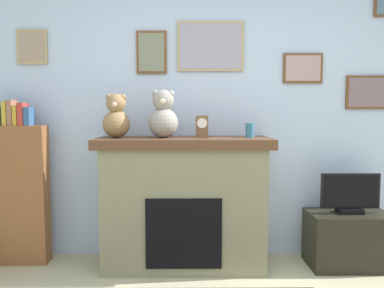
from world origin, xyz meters
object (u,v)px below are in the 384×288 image
(bookshelf, at_px, (18,189))
(candle_jar, at_px, (250,130))
(fireplace, at_px, (184,201))
(mantel_clock, at_px, (202,127))
(tv_stand, at_px, (349,239))
(teddy_bear_brown, at_px, (116,118))
(teddy_bear_grey, at_px, (163,116))
(television, at_px, (350,195))

(bookshelf, distance_m, candle_jar, 2.03)
(fireplace, height_order, bookshelf, bookshelf)
(fireplace, height_order, mantel_clock, mantel_clock)
(tv_stand, xyz_separation_m, mantel_clock, (-1.24, 0.01, 0.95))
(fireplace, xyz_separation_m, candle_jar, (0.54, -0.02, 0.60))
(candle_jar, relative_size, teddy_bear_brown, 0.33)
(fireplace, bearing_deg, teddy_bear_grey, -173.88)
(mantel_clock, xyz_separation_m, teddy_bear_grey, (-0.32, 0.00, 0.09))
(mantel_clock, bearing_deg, bookshelf, 176.83)
(tv_stand, xyz_separation_m, teddy_bear_brown, (-1.94, 0.01, 1.02))
(candle_jar, xyz_separation_m, teddy_bear_grey, (-0.71, -0.00, 0.12))
(television, bearing_deg, fireplace, 178.62)
(television, relative_size, mantel_clock, 2.67)
(teddy_bear_brown, xyz_separation_m, teddy_bear_grey, (0.38, -0.00, 0.01))
(fireplace, relative_size, candle_jar, 11.81)
(television, bearing_deg, teddy_bear_grey, 179.44)
(candle_jar, bearing_deg, teddy_bear_brown, -179.98)
(candle_jar, relative_size, teddy_bear_grey, 0.31)
(tv_stand, distance_m, television, 0.38)
(mantel_clock, bearing_deg, tv_stand, -0.61)
(fireplace, height_order, tv_stand, fireplace)
(tv_stand, relative_size, television, 1.38)
(fireplace, relative_size, teddy_bear_grey, 3.63)
(television, xyz_separation_m, teddy_bear_grey, (-1.55, 0.02, 0.65))
(tv_stand, relative_size, teddy_bear_brown, 1.85)
(television, distance_m, teddy_bear_brown, 2.04)
(bookshelf, bearing_deg, fireplace, -2.74)
(bookshelf, distance_m, tv_stand, 2.84)
(tv_stand, bearing_deg, mantel_clock, 179.39)
(bookshelf, distance_m, teddy_bear_brown, 1.06)
(fireplace, bearing_deg, candle_jar, -1.87)
(bookshelf, height_order, teddy_bear_grey, teddy_bear_grey)
(mantel_clock, bearing_deg, teddy_bear_brown, 179.95)
(bookshelf, bearing_deg, candle_jar, -2.50)
(teddy_bear_brown, bearing_deg, teddy_bear_grey, -0.01)
(tv_stand, xyz_separation_m, television, (0.00, -0.00, 0.38))
(bookshelf, relative_size, candle_jar, 11.54)
(mantel_clock, bearing_deg, candle_jar, 0.16)
(bookshelf, bearing_deg, teddy_bear_grey, -3.94)
(fireplace, height_order, teddy_bear_brown, teddy_bear_brown)
(television, height_order, mantel_clock, mantel_clock)
(fireplace, bearing_deg, mantel_clock, -7.29)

